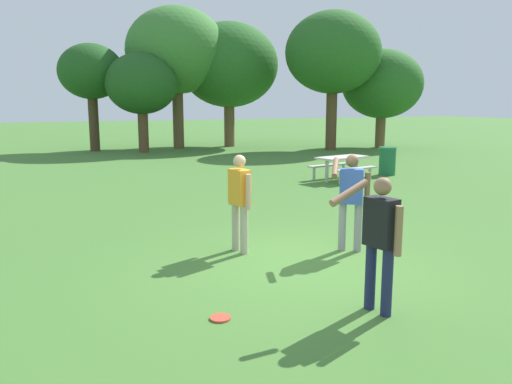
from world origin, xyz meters
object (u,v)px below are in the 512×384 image
(tree_back_left, at_px, (333,53))
(tree_far_right, at_px, (176,51))
(frisbee, at_px, (220,318))
(tree_slender_mid, at_px, (229,65))
(person_thrower, at_px, (380,235))
(tree_tall_left, at_px, (91,73))
(tree_broad_center, at_px, (142,84))
(trash_can_beside_table, at_px, (387,161))
(tree_back_right, at_px, (382,84))
(picnic_table_near, at_px, (342,163))
(person_catcher, at_px, (240,197))
(person_bystander, at_px, (351,195))

(tree_back_left, bearing_deg, tree_far_right, 149.83)
(frisbee, xyz_separation_m, tree_slender_mid, (8.14, 21.53, 4.41))
(person_thrower, height_order, tree_tall_left, tree_tall_left)
(tree_broad_center, height_order, tree_back_left, tree_back_left)
(tree_broad_center, xyz_separation_m, tree_back_left, (9.16, -2.64, 1.58))
(tree_far_right, bearing_deg, person_thrower, -98.89)
(tree_broad_center, bearing_deg, trash_can_beside_table, -61.69)
(tree_back_left, bearing_deg, person_thrower, -120.07)
(frisbee, xyz_separation_m, tree_tall_left, (0.93, 21.70, 3.87))
(tree_tall_left, xyz_separation_m, tree_back_right, (14.53, -4.05, -0.50))
(tree_slender_mid, bearing_deg, picnic_table_near, -94.71)
(person_catcher, bearing_deg, tree_tall_left, 90.81)
(person_catcher, xyz_separation_m, tree_broad_center, (1.89, 17.73, 2.36))
(person_catcher, distance_m, frisbee, 2.86)
(trash_can_beside_table, bearing_deg, picnic_table_near, -167.59)
(person_bystander, distance_m, tree_back_right, 20.41)
(tree_back_right, bearing_deg, person_catcher, -133.13)
(tree_slender_mid, bearing_deg, tree_back_right, -27.95)
(person_catcher, height_order, tree_slender_mid, tree_slender_mid)
(person_thrower, height_order, tree_broad_center, tree_broad_center)
(person_catcher, height_order, picnic_table_near, person_catcher)
(frisbee, xyz_separation_m, tree_back_left, (12.26, 17.51, 4.87))
(trash_can_beside_table, bearing_deg, tree_far_right, 107.16)
(person_bystander, xyz_separation_m, tree_tall_left, (-1.99, 19.97, 2.92))
(person_catcher, xyz_separation_m, tree_far_right, (4.05, 19.16, 4.13))
(frisbee, distance_m, trash_can_beside_table, 12.77)
(person_catcher, height_order, tree_back_left, tree_back_left)
(tree_tall_left, bearing_deg, person_thrower, -87.79)
(person_catcher, relative_size, tree_back_left, 0.24)
(tree_tall_left, bearing_deg, tree_far_right, -1.49)
(person_thrower, bearing_deg, tree_tall_left, 92.21)
(person_thrower, xyz_separation_m, tree_back_left, (10.46, 18.07, 3.92))
(person_thrower, height_order, frisbee, person_thrower)
(person_catcher, height_order, tree_broad_center, tree_broad_center)
(tree_back_left, bearing_deg, person_catcher, -126.22)
(person_thrower, relative_size, frisbee, 6.69)
(frisbee, distance_m, tree_back_right, 23.70)
(frisbee, height_order, tree_back_left, tree_back_left)
(person_catcher, relative_size, tree_far_right, 0.22)
(tree_back_left, bearing_deg, trash_can_beside_table, -109.53)
(person_thrower, height_order, tree_slender_mid, tree_slender_mid)
(frisbee, relative_size, tree_back_right, 0.05)
(trash_can_beside_table, xyz_separation_m, tree_far_right, (-3.93, 12.73, 4.59))
(person_thrower, relative_size, tree_back_right, 0.31)
(person_bystander, bearing_deg, tree_slender_mid, 75.23)
(person_catcher, bearing_deg, tree_back_left, 53.78)
(tree_far_right, relative_size, tree_back_right, 1.40)
(person_bystander, bearing_deg, person_catcher, 157.87)
(tree_broad_center, bearing_deg, tree_back_right, -11.48)
(person_thrower, xyz_separation_m, tree_back_right, (13.67, 18.20, 2.42))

